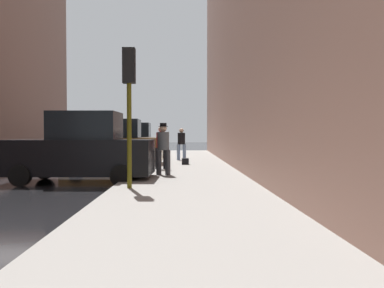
% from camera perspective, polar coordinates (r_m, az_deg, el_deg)
% --- Properties ---
extents(ground_plane, '(120.00, 120.00, 0.00)m').
position_cam_1_polar(ground_plane, '(13.68, -26.98, -5.14)').
color(ground_plane, black).
extents(sidewalk, '(4.00, 40.00, 0.15)m').
position_cam_1_polar(sidewalk, '(12.35, -0.86, -5.32)').
color(sidewalk, gray).
rests_on(sidewalk, ground_plane).
extents(parked_black_suv, '(4.66, 2.18, 2.25)m').
position_cam_1_polar(parked_black_suv, '(12.43, -16.50, -0.91)').
color(parked_black_suv, black).
rests_on(parked_black_suv, ground_plane).
extents(parked_bronze_suv, '(4.62, 2.09, 2.25)m').
position_cam_1_polar(parked_bronze_suv, '(18.05, -11.76, -0.15)').
color(parked_bronze_suv, brown).
rests_on(parked_bronze_suv, ground_plane).
extents(parked_white_van, '(4.60, 2.07, 2.25)m').
position_cam_1_polar(parked_white_van, '(23.64, -9.31, 0.24)').
color(parked_white_van, silver).
rests_on(parked_white_van, ground_plane).
extents(fire_hydrant, '(0.42, 0.22, 0.70)m').
position_cam_1_polar(fire_hydrant, '(16.67, -6.36, -2.11)').
color(fire_hydrant, red).
rests_on(fire_hydrant, sidewalk).
extents(traffic_light, '(0.32, 0.32, 3.60)m').
position_cam_1_polar(traffic_light, '(9.85, -9.56, 8.57)').
color(traffic_light, '#514C0F').
rests_on(traffic_light, sidewalk).
extents(pedestrian_in_red_jacket, '(0.52, 0.45, 1.71)m').
position_cam_1_polar(pedestrian_in_red_jacket, '(15.06, -4.69, -0.17)').
color(pedestrian_in_red_jacket, black).
rests_on(pedestrian_in_red_jacket, sidewalk).
extents(pedestrian_with_beanie, '(0.53, 0.48, 1.78)m').
position_cam_1_polar(pedestrian_with_beanie, '(12.86, -4.40, -0.31)').
color(pedestrian_with_beanie, '#333338').
rests_on(pedestrian_with_beanie, sidewalk).
extents(pedestrian_in_jeans, '(0.52, 0.45, 1.71)m').
position_cam_1_polar(pedestrian_in_jeans, '(20.12, -1.62, 0.25)').
color(pedestrian_in_jeans, '#728CB2').
rests_on(pedestrian_in_jeans, sidewalk).
extents(rolling_suitcase, '(0.41, 0.59, 1.04)m').
position_cam_1_polar(rolling_suitcase, '(14.43, -6.90, -2.69)').
color(rolling_suitcase, black).
rests_on(rolling_suitcase, sidewalk).
extents(duffel_bag, '(0.32, 0.44, 0.28)m').
position_cam_1_polar(duffel_bag, '(17.29, -1.03, -2.66)').
color(duffel_bag, black).
rests_on(duffel_bag, sidewalk).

